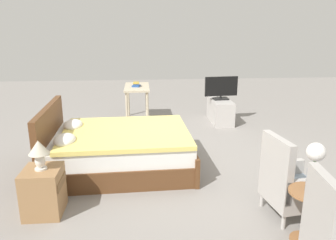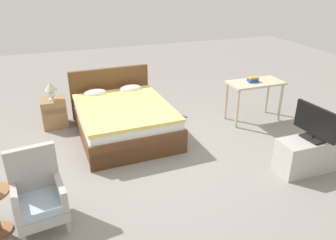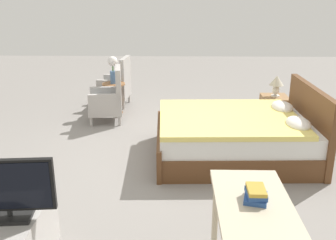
{
  "view_description": "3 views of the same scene",
  "coord_description": "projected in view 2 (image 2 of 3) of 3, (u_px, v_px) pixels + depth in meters",
  "views": [
    {
      "loc": [
        -4.71,
        0.55,
        2.02
      ],
      "look_at": [
        0.28,
        0.14,
        0.58
      ],
      "focal_mm": 35.0,
      "sensor_mm": 36.0,
      "label": 1
    },
    {
      "loc": [
        -1.26,
        -4.31,
        2.69
      ],
      "look_at": [
        0.26,
        -0.07,
        0.61
      ],
      "focal_mm": 35.0,
      "sensor_mm": 36.0,
      "label": 2
    },
    {
      "loc": [
        4.6,
        0.11,
        2.18
      ],
      "look_at": [
        0.37,
        0.01,
        0.72
      ],
      "focal_mm": 42.0,
      "sensor_mm": 36.0,
      "label": 3
    }
  ],
  "objects": [
    {
      "name": "nightstand",
      "position": [
        55.0,
        113.0,
        6.08
      ],
      "size": [
        0.44,
        0.41,
        0.53
      ],
      "color": "#997047",
      "rests_on": "ground_plane"
    },
    {
      "name": "vanity_desk",
      "position": [
        255.0,
        88.0,
        6.17
      ],
      "size": [
        1.04,
        0.52,
        0.78
      ],
      "color": "beige",
      "rests_on": "ground_plane"
    },
    {
      "name": "tv_flatscreen",
      "position": [
        316.0,
        123.0,
        4.53
      ],
      "size": [
        0.23,
        0.71,
        0.49
      ],
      "color": "black",
      "rests_on": "tv_stand"
    },
    {
      "name": "book_stack",
      "position": [
        253.0,
        80.0,
        6.09
      ],
      "size": [
        0.22,
        0.19,
        0.1
      ],
      "color": "#284C8E",
      "rests_on": "vanity_desk"
    },
    {
      "name": "tv_stand",
      "position": [
        309.0,
        154.0,
        4.74
      ],
      "size": [
        0.96,
        0.4,
        0.5
      ],
      "color": "#B7B2AD",
      "rests_on": "ground_plane"
    },
    {
      "name": "ground_plane",
      "position": [
        151.0,
        155.0,
        5.2
      ],
      "size": [
        16.0,
        16.0,
        0.0
      ],
      "primitive_type": "plane",
      "color": "gray"
    },
    {
      "name": "armchair_by_window_right",
      "position": [
        39.0,
        196.0,
        3.67
      ],
      "size": [
        0.61,
        0.61,
        0.92
      ],
      "color": "#ADA8A3",
      "rests_on": "ground_plane"
    },
    {
      "name": "bed",
      "position": [
        123.0,
        118.0,
        5.78
      ],
      "size": [
        1.61,
        2.07,
        0.96
      ],
      "color": "brown",
      "rests_on": "ground_plane"
    },
    {
      "name": "table_lamp",
      "position": [
        51.0,
        88.0,
        5.88
      ],
      "size": [
        0.22,
        0.22,
        0.33
      ],
      "color": "silver",
      "rests_on": "nightstand"
    }
  ]
}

